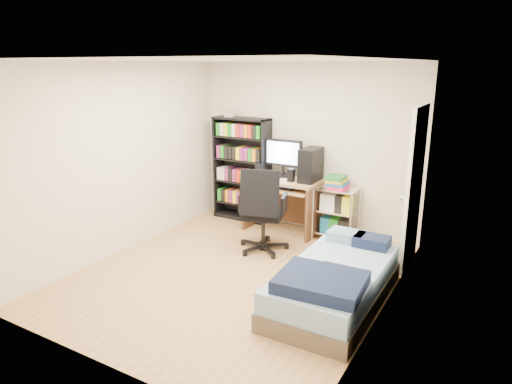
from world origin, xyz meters
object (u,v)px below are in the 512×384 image
Objects in this scene: media_shelf at (242,168)px; office_chair at (262,225)px; computer_desk at (291,183)px; bed at (334,283)px.

media_shelf is 1.47× the size of office_chair.
office_chair is at bearing -47.23° from media_shelf.
media_shelf is at bearing 172.18° from computer_desk.
bed is (1.36, -1.76, -0.51)m from computer_desk.
media_shelf is at bearing 140.67° from bed.
media_shelf reaches higher than computer_desk.
bed is at bearing -52.20° from computer_desk.
media_shelf is 3.04m from bed.
office_chair is 1.60m from bed.
computer_desk reaches higher than office_chair.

